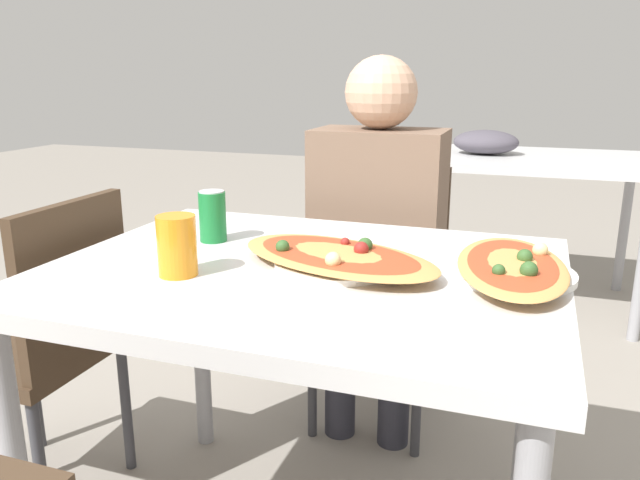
# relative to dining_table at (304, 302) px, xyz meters

# --- Properties ---
(dining_table) EXTENTS (1.08, 0.85, 0.76)m
(dining_table) POSITION_rel_dining_table_xyz_m (0.00, 0.00, 0.00)
(dining_table) COLOR silver
(dining_table) RESTS_ON ground_plane
(chair_far_seated) EXTENTS (0.40, 0.40, 0.85)m
(chair_far_seated) POSITION_rel_dining_table_xyz_m (0.00, 0.75, -0.19)
(chair_far_seated) COLOR #3F2D1E
(chair_far_seated) RESTS_ON ground_plane
(chair_side_left) EXTENTS (0.40, 0.40, 0.85)m
(chair_side_left) POSITION_rel_dining_table_xyz_m (-0.73, -0.00, -0.19)
(chair_side_left) COLOR #3F2D1E
(chair_side_left) RESTS_ON ground_plane
(person_seated) EXTENTS (0.40, 0.26, 1.21)m
(person_seated) POSITION_rel_dining_table_xyz_m (0.00, 0.64, 0.04)
(person_seated) COLOR #2D2D38
(person_seated) RESTS_ON ground_plane
(pizza_main) EXTENTS (0.54, 0.40, 0.06)m
(pizza_main) POSITION_rel_dining_table_xyz_m (0.07, 0.02, 0.10)
(pizza_main) COLOR white
(pizza_main) RESTS_ON dining_table
(soda_can) EXTENTS (0.07, 0.07, 0.12)m
(soda_can) POSITION_rel_dining_table_xyz_m (-0.28, 0.12, 0.14)
(soda_can) COLOR #197233
(soda_can) RESTS_ON dining_table
(drink_glass) EXTENTS (0.08, 0.08, 0.12)m
(drink_glass) POSITION_rel_dining_table_xyz_m (-0.22, -0.14, 0.14)
(drink_glass) COLOR orange
(drink_glass) RESTS_ON dining_table
(pizza_second) EXTENTS (0.27, 0.46, 0.06)m
(pizza_second) POSITION_rel_dining_table_xyz_m (0.42, 0.07, 0.10)
(pizza_second) COLOR white
(pizza_second) RESTS_ON dining_table
(background_table) EXTENTS (1.10, 0.80, 0.88)m
(background_table) POSITION_rel_dining_table_xyz_m (0.38, 2.04, 0.02)
(background_table) COLOR silver
(background_table) RESTS_ON ground_plane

